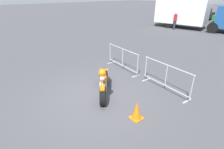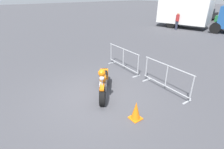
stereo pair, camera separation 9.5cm
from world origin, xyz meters
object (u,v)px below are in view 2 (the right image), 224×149
(parked_car_blue, at_px, (188,13))
(parked_car_black, at_px, (204,15))
(traffic_cone, at_px, (136,111))
(pedestrian, at_px, (177,20))
(crowd_barrier_far, at_px, (166,78))
(box_truck, at_px, (193,12))
(motorcycle, at_px, (103,81))
(crowd_barrier_near, at_px, (123,59))

(parked_car_blue, bearing_deg, parked_car_black, -105.96)
(traffic_cone, bearing_deg, pedestrian, 120.95)
(pedestrian, relative_size, traffic_cone, 2.86)
(traffic_cone, bearing_deg, crowd_barrier_far, 105.32)
(box_truck, relative_size, pedestrian, 4.74)
(box_truck, xyz_separation_m, parked_car_blue, (-4.89, 7.04, -0.87))
(parked_car_black, bearing_deg, pedestrian, -175.13)
(box_truck, distance_m, parked_car_blue, 8.62)
(parked_car_blue, xyz_separation_m, traffic_cone, (12.11, -21.67, -0.47))
(motorcycle, height_order, pedestrian, pedestrian)
(traffic_cone, bearing_deg, box_truck, 116.26)
(parked_car_blue, relative_size, parked_car_black, 0.99)
(crowd_barrier_near, distance_m, box_truck, 13.23)
(crowd_barrier_near, relative_size, box_truck, 0.28)
(motorcycle, relative_size, pedestrian, 1.12)
(parked_car_blue, distance_m, parked_car_black, 2.82)
(motorcycle, xyz_separation_m, parked_car_black, (-7.48, 21.11, 0.29))
(crowd_barrier_near, bearing_deg, motorcycle, -57.64)
(parked_car_black, bearing_deg, crowd_barrier_far, -161.32)
(crowd_barrier_far, xyz_separation_m, pedestrian, (-7.18, 10.83, 0.37))
(box_truck, xyz_separation_m, pedestrian, (-0.54, -1.70, -0.72))
(motorcycle, relative_size, parked_car_blue, 0.41)
(parked_car_blue, relative_size, traffic_cone, 7.80)
(crowd_barrier_near, distance_m, traffic_cone, 3.78)
(pedestrian, xyz_separation_m, traffic_cone, (7.75, -12.93, -0.63))
(motorcycle, distance_m, traffic_cone, 1.87)
(motorcycle, xyz_separation_m, crowd_barrier_far, (1.28, 2.02, 0.07))
(crowd_barrier_far, bearing_deg, parked_car_blue, 120.52)
(motorcycle, height_order, parked_car_black, parked_car_black)
(parked_car_blue, bearing_deg, crowd_barrier_near, -161.34)
(pedestrian, bearing_deg, parked_car_black, -101.45)
(motorcycle, xyz_separation_m, box_truck, (-5.36, 14.56, 1.16))
(crowd_barrier_near, height_order, crowd_barrier_far, same)
(parked_car_blue, height_order, parked_car_black, parked_car_black)
(parked_car_black, bearing_deg, traffic_cone, -162.19)
(parked_car_blue, height_order, traffic_cone, parked_car_blue)
(pedestrian, bearing_deg, crowd_barrier_far, 101.24)
(crowd_barrier_near, relative_size, pedestrian, 1.33)
(motorcycle, distance_m, parked_car_blue, 23.91)
(crowd_barrier_far, bearing_deg, pedestrian, 123.54)
(parked_car_blue, bearing_deg, crowd_barrier_far, -155.46)
(motorcycle, xyz_separation_m, traffic_cone, (1.86, -0.07, -0.19))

